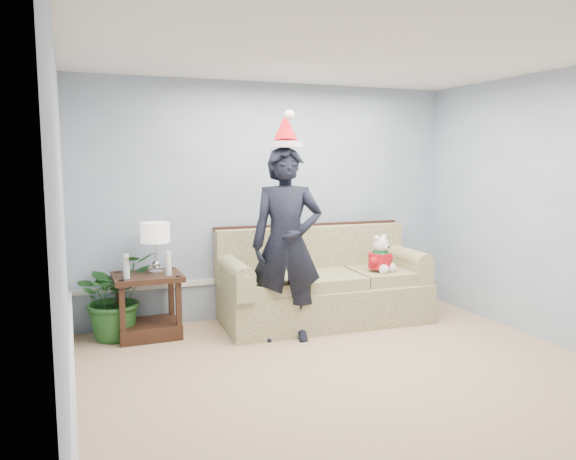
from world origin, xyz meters
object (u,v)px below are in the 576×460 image
(teddy_bear, at_px, (380,258))
(houseplant, at_px, (114,296))
(sofa, at_px, (322,287))
(table_lamp, at_px, (155,235))
(side_table, at_px, (148,312))
(man, at_px, (287,245))

(teddy_bear, bearing_deg, houseplant, 151.28)
(sofa, xyz_separation_m, houseplant, (-2.25, 0.20, 0.06))
(table_lamp, xyz_separation_m, houseplant, (-0.42, 0.08, -0.62))
(side_table, xyz_separation_m, teddy_bear, (2.54, -0.35, 0.46))
(sofa, height_order, table_lamp, table_lamp)
(side_table, bearing_deg, man, -24.26)
(houseplant, height_order, man, man)
(teddy_bear, bearing_deg, man, 170.96)
(teddy_bear, bearing_deg, side_table, 152.14)
(man, relative_size, teddy_bear, 4.59)
(sofa, xyz_separation_m, teddy_bear, (0.62, -0.24, 0.34))
(sofa, bearing_deg, table_lamp, 178.96)
(sofa, relative_size, man, 1.19)
(table_lamp, bearing_deg, sofa, -3.62)
(sofa, distance_m, side_table, 1.94)
(houseplant, bearing_deg, sofa, -5.04)
(man, bearing_deg, houseplant, 174.96)
(sofa, bearing_deg, teddy_bear, -18.52)
(side_table, xyz_separation_m, houseplant, (-0.32, 0.09, 0.19))
(table_lamp, xyz_separation_m, teddy_bear, (2.45, -0.35, -0.35))
(table_lamp, bearing_deg, teddy_bear, -8.22)
(side_table, distance_m, houseplant, 0.38)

